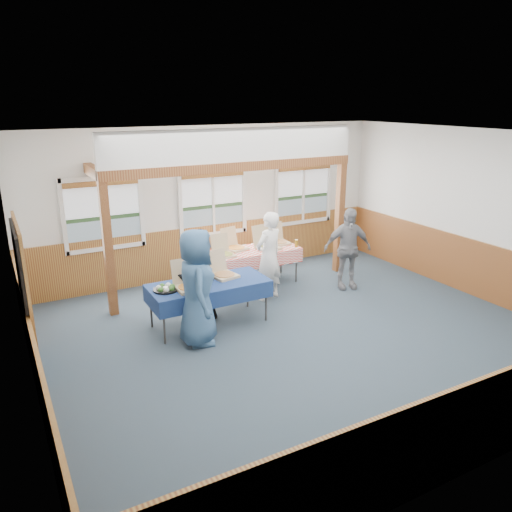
{
  "coord_description": "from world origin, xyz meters",
  "views": [
    {
      "loc": [
        -4.17,
        -6.21,
        3.74
      ],
      "look_at": [
        -0.28,
        1.0,
        1.13
      ],
      "focal_mm": 35.0,
      "sensor_mm": 36.0,
      "label": 1
    }
  ],
  "objects": [
    {
      "name": "window_mid",
      "position": [
        0.0,
        3.46,
        1.68
      ],
      "size": [
        1.56,
        0.1,
        1.46
      ],
      "color": "white",
      "rests_on": "wall_back"
    },
    {
      "name": "wainscot_back",
      "position": [
        0.0,
        3.48,
        0.55
      ],
      "size": [
        7.98,
        0.05,
        1.1
      ],
      "primitive_type": "cube",
      "color": "brown",
      "rests_on": "floor"
    },
    {
      "name": "woman_black",
      "position": [
        -1.29,
        1.31,
        0.83
      ],
      "size": [
        0.97,
        0.86,
        1.65
      ],
      "primitive_type": "imported",
      "rotation": [
        0.0,
        0.0,
        3.5
      ],
      "color": "black",
      "rests_on": "floor"
    },
    {
      "name": "table_right",
      "position": [
        0.46,
        2.43,
        0.7
      ],
      "size": [
        1.99,
        1.33,
        0.76
      ],
      "rotation": [
        0.0,
        0.0,
        0.29
      ],
      "color": "#313131",
      "rests_on": "floor"
    },
    {
      "name": "woman_white",
      "position": [
        0.32,
        1.6,
        0.86
      ],
      "size": [
        0.72,
        0.58,
        1.72
      ],
      "primitive_type": "imported",
      "rotation": [
        0.0,
        0.0,
        3.45
      ],
      "color": "white",
      "rests_on": "floor"
    },
    {
      "name": "man_blue",
      "position": [
        -1.56,
        0.55,
        0.93
      ],
      "size": [
        0.82,
        1.04,
        1.86
      ],
      "primitive_type": "imported",
      "rotation": [
        0.0,
        0.0,
        1.3
      ],
      "color": "#32567E",
      "rests_on": "floor"
    },
    {
      "name": "pizza_box_a",
      "position": [
        -1.54,
        0.99,
        0.82
      ],
      "size": [
        0.41,
        0.51,
        0.45
      ],
      "rotation": [
        0.0,
        0.0,
        0.0
      ],
      "color": "#CFBA8A",
      "rests_on": "table_left"
    },
    {
      "name": "wall_back",
      "position": [
        0.0,
        3.5,
        1.6
      ],
      "size": [
        8.0,
        0.0,
        8.0
      ],
      "primitive_type": "plane",
      "rotation": [
        1.57,
        0.0,
        0.0
      ],
      "color": "silver",
      "rests_on": "floor"
    },
    {
      "name": "wall_left",
      "position": [
        -4.0,
        0.0,
        1.6
      ],
      "size": [
        0.0,
        8.0,
        8.0
      ],
      "primitive_type": "plane",
      "rotation": [
        1.57,
        0.0,
        1.57
      ],
      "color": "silver",
      "rests_on": "floor"
    },
    {
      "name": "wall_right",
      "position": [
        4.0,
        0.0,
        1.6
      ],
      "size": [
        0.0,
        8.0,
        8.0
      ],
      "primitive_type": "plane",
      "rotation": [
        1.57,
        0.0,
        -1.57
      ],
      "color": "silver",
      "rests_on": "floor"
    },
    {
      "name": "cased_opening",
      "position": [
        -3.96,
        0.9,
        1.05
      ],
      "size": [
        0.06,
        1.3,
        2.1
      ],
      "primitive_type": "cube",
      "color": "#313131",
      "rests_on": "wall_left"
    },
    {
      "name": "wainscot_front",
      "position": [
        0.0,
        -3.48,
        0.55
      ],
      "size": [
        7.98,
        0.05,
        1.1
      ],
      "primitive_type": "cube",
      "color": "brown",
      "rests_on": "floor"
    },
    {
      "name": "window_left",
      "position": [
        -2.3,
        3.46,
        1.68
      ],
      "size": [
        1.56,
        0.1,
        1.46
      ],
      "color": "white",
      "rests_on": "wall_back"
    },
    {
      "name": "drink_glass",
      "position": [
        1.31,
        2.18,
        0.83
      ],
      "size": [
        0.07,
        0.07,
        0.15
      ],
      "primitive_type": "cylinder",
      "color": "olive",
      "rests_on": "table_right"
    },
    {
      "name": "window_right",
      "position": [
        2.3,
        3.46,
        1.68
      ],
      "size": [
        1.56,
        0.1,
        1.46
      ],
      "color": "white",
      "rests_on": "wall_back"
    },
    {
      "name": "table_left",
      "position": [
        -1.14,
        1.09,
        0.7
      ],
      "size": [
        2.12,
        1.15,
        0.76
      ],
      "rotation": [
        0.0,
        0.0,
        0.13
      ],
      "color": "#313131",
      "rests_on": "floor"
    },
    {
      "name": "pizza_box_f",
      "position": [
        1.11,
        2.57,
        0.82
      ],
      "size": [
        0.41,
        0.49,
        0.42
      ],
      "rotation": [
        0.0,
        0.0,
        -0.04
      ],
      "color": "#CFBA8A",
      "rests_on": "table_right"
    },
    {
      "name": "cross_beam",
      "position": [
        0.0,
        2.3,
        2.49
      ],
      "size": [
        5.15,
        0.18,
        0.18
      ],
      "primitive_type": "cube",
      "color": "#632E16",
      "rests_on": "post_left"
    },
    {
      "name": "floor",
      "position": [
        0.0,
        0.0,
        0.0
      ],
      "size": [
        8.0,
        8.0,
        0.0
      ],
      "primitive_type": "plane",
      "color": "#273540",
      "rests_on": "ground"
    },
    {
      "name": "wainscot_left",
      "position": [
        -3.98,
        0.0,
        0.55
      ],
      "size": [
        0.05,
        6.98,
        1.1
      ],
      "primitive_type": "cube",
      "color": "brown",
      "rests_on": "floor"
    },
    {
      "name": "pizza_box_e",
      "position": [
        0.71,
        2.35,
        0.83
      ],
      "size": [
        0.49,
        0.57,
        0.46
      ],
      "rotation": [
        0.0,
        0.0,
        0.14
      ],
      "color": "#CFBA8A",
      "rests_on": "table_right"
    },
    {
      "name": "post_left",
      "position": [
        -2.5,
        2.3,
        1.2
      ],
      "size": [
        0.15,
        0.15,
        2.4
      ],
      "primitive_type": "cube",
      "color": "#632E16",
      "rests_on": "floor"
    },
    {
      "name": "pizza_box_d",
      "position": [
        0.1,
        2.62,
        0.82
      ],
      "size": [
        0.49,
        0.55,
        0.43
      ],
      "rotation": [
        0.0,
        0.0,
        0.23
      ],
      "color": "#CFBA8A",
      "rests_on": "table_right"
    },
    {
      "name": "pizza_box_b",
      "position": [
        -0.8,
        1.26,
        0.82
      ],
      "size": [
        0.48,
        0.55,
        0.44
      ],
      "rotation": [
        0.0,
        0.0,
        0.19
      ],
      "color": "#CFBA8A",
      "rests_on": "table_left"
    },
    {
      "name": "veggie_tray",
      "position": [
        -1.89,
        1.09,
        0.79
      ],
      "size": [
        0.41,
        0.41,
        0.09
      ],
      "color": "black",
      "rests_on": "table_left"
    },
    {
      "name": "person_grey",
      "position": [
        2.01,
        1.37,
        0.83
      ],
      "size": [
        1.05,
        0.7,
        1.66
      ],
      "primitive_type": "imported",
      "rotation": [
        0.0,
        0.0,
        -0.32
      ],
      "color": "gray",
      "rests_on": "floor"
    },
    {
      "name": "wall_front",
      "position": [
        0.0,
        -3.5,
        1.6
      ],
      "size": [
        8.0,
        0.0,
        8.0
      ],
      "primitive_type": "plane",
      "rotation": [
        -1.57,
        0.0,
        0.0
      ],
      "color": "silver",
      "rests_on": "floor"
    },
    {
      "name": "post_right",
      "position": [
        2.5,
        2.3,
        1.2
      ],
      "size": [
        0.15,
        0.15,
        2.4
      ],
      "primitive_type": "cube",
      "color": "#632E16",
      "rests_on": "floor"
    },
    {
      "name": "pizza_box_c",
      "position": [
        -0.29,
        2.33,
        0.82
      ],
      "size": [
        0.37,
        0.45,
        0.4
      ],
      "rotation": [
        0.0,
        0.0,
        -0.01
      ],
      "color": "#CFBA8A",
      "rests_on": "table_right"
    },
    {
      "name": "ceiling",
      "position": [
        0.0,
        0.0,
        3.2
      ],
      "size": [
        8.0,
        8.0,
        0.0
      ],
      "primitive_type": "plane",
      "rotation": [
        3.14,
        0.0,
        0.0
      ],
      "color": "white",
      "rests_on": "wall_back"
    },
    {
      "name": "wainscot_right",
      "position": [
        3.98,
        0.0,
        0.55
      ],
      "size": [
        0.05,
        6.98,
        1.1
      ],
      "primitive_type": "cube",
      "color": "brown",
      "rests_on": "floor"
    }
  ]
}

